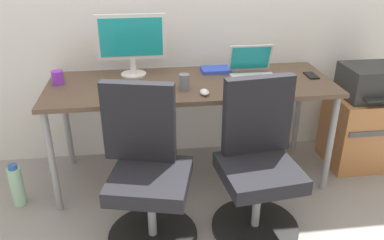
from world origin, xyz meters
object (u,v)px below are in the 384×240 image
(printer, at_px, (369,82))
(water_bottle_on_floor, at_px, (17,186))
(office_chair_left, at_px, (147,174))
(office_chair_right, at_px, (258,165))
(open_laptop, at_px, (253,70))
(desktop_monitor, at_px, (131,41))
(side_cabinet, at_px, (359,130))
(coffee_mug, at_px, (58,77))

(printer, bearing_deg, water_bottle_on_floor, -174.88)
(office_chair_left, distance_m, office_chair_right, 0.66)
(water_bottle_on_floor, bearing_deg, office_chair_right, -14.30)
(water_bottle_on_floor, bearing_deg, open_laptop, 8.44)
(office_chair_left, distance_m, printer, 1.80)
(desktop_monitor, distance_m, open_laptop, 0.87)
(office_chair_left, relative_size, side_cabinet, 1.67)
(side_cabinet, relative_size, coffee_mug, 6.11)
(water_bottle_on_floor, distance_m, coffee_mug, 0.78)
(side_cabinet, height_order, coffee_mug, coffee_mug)
(side_cabinet, bearing_deg, coffee_mug, 178.51)
(office_chair_right, distance_m, open_laptop, 0.75)
(office_chair_left, relative_size, coffee_mug, 10.22)
(side_cabinet, distance_m, printer, 0.40)
(desktop_monitor, height_order, coffee_mug, desktop_monitor)
(water_bottle_on_floor, bearing_deg, printer, 5.12)
(water_bottle_on_floor, height_order, open_laptop, open_laptop)
(side_cabinet, height_order, open_laptop, open_laptop)
(office_chair_right, distance_m, water_bottle_on_floor, 1.60)
(office_chair_left, height_order, printer, office_chair_left)
(desktop_monitor, xyz_separation_m, open_laptop, (0.84, -0.16, -0.20))
(side_cabinet, relative_size, printer, 1.41)
(office_chair_right, height_order, water_bottle_on_floor, office_chair_right)
(office_chair_left, bearing_deg, office_chair_right, 0.13)
(coffee_mug, bearing_deg, open_laptop, -1.78)
(office_chair_right, distance_m, coffee_mug, 1.45)
(office_chair_right, height_order, side_cabinet, office_chair_right)
(printer, distance_m, water_bottle_on_floor, 2.61)
(side_cabinet, relative_size, open_laptop, 1.81)
(office_chair_right, relative_size, side_cabinet, 1.67)
(side_cabinet, bearing_deg, printer, -90.00)
(desktop_monitor, relative_size, coffee_mug, 5.22)
(side_cabinet, bearing_deg, desktop_monitor, 174.08)
(coffee_mug, bearing_deg, side_cabinet, -1.49)
(office_chair_left, bearing_deg, open_laptop, 39.31)
(printer, xyz_separation_m, coffee_mug, (-2.23, 0.06, 0.12))
(office_chair_right, xyz_separation_m, coffee_mug, (-1.22, 0.68, 0.38))
(printer, bearing_deg, coffee_mug, 178.49)
(desktop_monitor, bearing_deg, office_chair_left, -85.86)
(office_chair_left, xyz_separation_m, office_chair_right, (0.66, 0.00, 0.00))
(office_chair_left, relative_size, open_laptop, 3.03)
(office_chair_left, height_order, office_chair_right, same)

